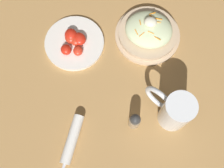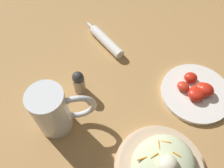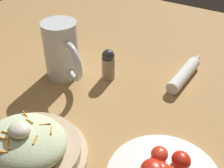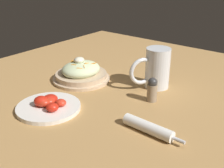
{
  "view_description": "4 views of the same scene",
  "coord_description": "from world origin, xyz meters",
  "px_view_note": "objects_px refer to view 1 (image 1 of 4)",
  "views": [
    {
      "loc": [
        -0.01,
        -0.29,
        0.92
      ],
      "look_at": [
        -0.07,
        -0.01,
        0.08
      ],
      "focal_mm": 46.74,
      "sensor_mm": 36.0,
      "label": 1
    },
    {
      "loc": [
        0.18,
        0.25,
        0.61
      ],
      "look_at": [
        -0.05,
        -0.03,
        0.06
      ],
      "focal_mm": 37.58,
      "sensor_mm": 36.0,
      "label": 2
    },
    {
      "loc": [
        -0.34,
        0.46,
        0.46
      ],
      "look_at": [
        -0.04,
        -0.02,
        0.05
      ],
      "focal_mm": 48.48,
      "sensor_mm": 36.0,
      "label": 3
    },
    {
      "loc": [
        -0.75,
        -0.54,
        0.44
      ],
      "look_at": [
        -0.08,
        -0.0,
        0.07
      ],
      "focal_mm": 45.53,
      "sensor_mm": 36.0,
      "label": 4
    }
  ],
  "objects_px": {
    "napkin_roll": "(72,140)",
    "salt_shaker": "(135,121)",
    "salad_plate": "(149,32)",
    "beer_mug": "(174,112)",
    "tomato_plate": "(74,42)"
  },
  "relations": [
    {
      "from": "salad_plate",
      "to": "napkin_roll",
      "type": "relative_size",
      "value": 1.2
    },
    {
      "from": "beer_mug",
      "to": "tomato_plate",
      "type": "xyz_separation_m",
      "value": [
        -0.37,
        0.18,
        -0.05
      ]
    },
    {
      "from": "salad_plate",
      "to": "beer_mug",
      "type": "height_order",
      "value": "beer_mug"
    },
    {
      "from": "salt_shaker",
      "to": "tomato_plate",
      "type": "bearing_deg",
      "value": 138.63
    },
    {
      "from": "napkin_roll",
      "to": "tomato_plate",
      "type": "height_order",
      "value": "tomato_plate"
    },
    {
      "from": "napkin_roll",
      "to": "salt_shaker",
      "type": "xyz_separation_m",
      "value": [
        0.18,
        0.1,
        0.03
      ]
    },
    {
      "from": "salad_plate",
      "to": "beer_mug",
      "type": "relative_size",
      "value": 1.5
    },
    {
      "from": "salad_plate",
      "to": "beer_mug",
      "type": "bearing_deg",
      "value": -65.16
    },
    {
      "from": "salad_plate",
      "to": "salt_shaker",
      "type": "height_order",
      "value": "salad_plate"
    },
    {
      "from": "napkin_roll",
      "to": "beer_mug",
      "type": "bearing_deg",
      "value": 27.22
    },
    {
      "from": "napkin_roll",
      "to": "salt_shaker",
      "type": "height_order",
      "value": "salt_shaker"
    },
    {
      "from": "salad_plate",
      "to": "napkin_roll",
      "type": "bearing_deg",
      "value": -111.37
    },
    {
      "from": "napkin_roll",
      "to": "tomato_plate",
      "type": "xyz_separation_m",
      "value": [
        -0.08,
        0.32,
        -0.0
      ]
    },
    {
      "from": "salad_plate",
      "to": "salt_shaker",
      "type": "distance_m",
      "value": 0.32
    },
    {
      "from": "salad_plate",
      "to": "salt_shaker",
      "type": "bearing_deg",
      "value": -87.48
    }
  ]
}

